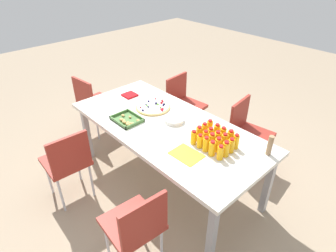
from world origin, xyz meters
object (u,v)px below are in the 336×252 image
juice_bottle_5 (231,146)px  juice_bottle_18 (200,141)px  plate_stack (174,120)px  juice_bottle_4 (210,127)px  paper_folder (186,155)px  juice_bottle_8 (210,135)px  chair_near_right (183,102)px  juice_bottle_16 (212,148)px  juice_bottle_3 (217,131)px  juice_bottle_13 (205,138)px  juice_bottle_14 (199,134)px  juice_bottle_9 (204,130)px  chair_near_left (247,130)px  juice_bottle_6 (224,141)px  juice_bottle_19 (194,138)px  chair_far_left (136,225)px  fruit_pizza (153,107)px  juice_bottle_7 (217,138)px  juice_bottle_2 (223,135)px  cardboard_tube (270,145)px  juice_bottle_15 (220,153)px  napkin_stack (130,95)px  juice_bottle_10 (226,149)px  juice_bottle_1 (230,138)px  party_table (167,130)px  juice_bottle_17 (206,144)px  juice_bottle_0 (236,142)px  juice_bottle_12 (212,141)px  juice_bottle_11 (218,145)px  snack_tray (127,120)px  chair_far_right (68,160)px  chair_end (92,100)px

juice_bottle_5 → juice_bottle_18: (0.22, 0.15, -0.00)m
plate_stack → juice_bottle_4: bearing=-166.6°
paper_folder → juice_bottle_8: bearing=-89.7°
chair_near_right → juice_bottle_16: (-1.16, 0.84, 0.30)m
juice_bottle_3 → juice_bottle_13: bearing=88.2°
juice_bottle_14 → paper_folder: 0.26m
juice_bottle_9 → chair_near_left: bearing=-91.5°
juice_bottle_6 → juice_bottle_19: juice_bottle_6 is taller
chair_far_left → fruit_pizza: chair_far_left is taller
juice_bottle_8 → fruit_pizza: (0.82, -0.02, -0.05)m
juice_bottle_7 → juice_bottle_14: size_ratio=0.92×
paper_folder → juice_bottle_2: bearing=-101.3°
fruit_pizza → cardboard_tube: cardboard_tube is taller
juice_bottle_15 → napkin_stack: (1.46, -0.15, -0.05)m
juice_bottle_10 → juice_bottle_14: bearing=-0.6°
juice_bottle_19 → juice_bottle_3: bearing=-108.4°
juice_bottle_1 → juice_bottle_4: size_ratio=1.01×
juice_bottle_15 → party_table: bearing=-2.9°
juice_bottle_17 → cardboard_tube: cardboard_tube is taller
chair_far_left → juice_bottle_0: juice_bottle_0 is taller
juice_bottle_12 → juice_bottle_15: juice_bottle_12 is taller
juice_bottle_11 → juice_bottle_6: bearing=-95.8°
juice_bottle_7 → juice_bottle_3: bearing=-47.9°
juice_bottle_0 → juice_bottle_13: (0.22, 0.14, -0.00)m
chair_near_right → juice_bottle_1: size_ratio=5.54×
juice_bottle_11 → juice_bottle_16: 0.08m
juice_bottle_0 → snack_tray: juice_bottle_0 is taller
juice_bottle_12 → juice_bottle_17: juice_bottle_12 is taller
juice_bottle_7 → chair_far_right: bearing=44.9°
juice_bottle_16 → fruit_pizza: juice_bottle_16 is taller
juice_bottle_5 → juice_bottle_10: bearing=91.6°
juice_bottle_7 → juice_bottle_15: same height
chair_far_right → juice_bottle_10: (-1.14, -0.91, 0.31)m
juice_bottle_5 → juice_bottle_8: bearing=0.4°
party_table → juice_bottle_8: 0.50m
snack_tray → chair_far_right: bearing=78.6°
plate_stack → cardboard_tube: size_ratio=1.11×
snack_tray → cardboard_tube: size_ratio=1.57×
juice_bottle_7 → chair_end: bearing=5.2°
juice_bottle_3 → fruit_pizza: size_ratio=0.38×
juice_bottle_0 → juice_bottle_7: (0.14, 0.07, -0.00)m
chair_far_left → chair_far_right: (1.04, 0.03, 0.00)m
chair_end → juice_bottle_9: juice_bottle_9 is taller
juice_bottle_12 → juice_bottle_18: bearing=45.4°
chair_end → juice_bottle_4: (-1.78, -0.26, 0.31)m
chair_near_left → juice_bottle_1: bearing=10.8°
juice_bottle_9 → juice_bottle_19: juice_bottle_9 is taller
juice_bottle_3 → juice_bottle_8: bearing=85.9°
napkin_stack → snack_tray: bearing=141.4°
chair_near_right → fruit_pizza: size_ratio=2.22×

